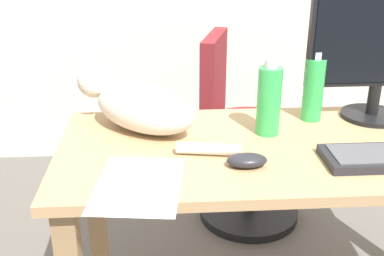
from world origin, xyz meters
name	(u,v)px	position (x,y,z in m)	size (l,w,h in m)	color
desk	(287,180)	(0.00, 0.00, 0.61)	(1.37, 0.61, 0.74)	tan
office_chair	(241,145)	(-0.01, 0.76, 0.38)	(0.50, 0.48, 0.90)	black
monitor	(381,52)	(0.33, 0.19, 0.96)	(0.48, 0.20, 0.41)	black
cat	(139,105)	(-0.45, 0.15, 0.82)	(0.49, 0.41, 0.20)	silver
computer_mouse	(247,160)	(-0.15, -0.13, 0.75)	(0.11, 0.06, 0.04)	#232328
paper_sheet	(139,185)	(-0.44, -0.21, 0.74)	(0.21, 0.30, 0.00)	white
water_bottle	(269,100)	(-0.05, 0.09, 0.85)	(0.07, 0.07, 0.23)	green
spray_bottle	(314,89)	(0.12, 0.19, 0.84)	(0.07, 0.07, 0.23)	green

